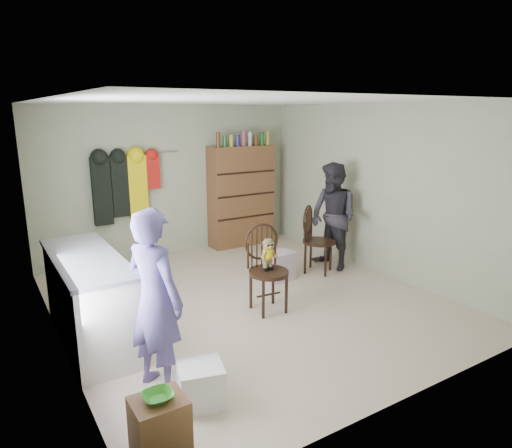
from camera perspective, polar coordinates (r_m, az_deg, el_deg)
ground_plane at (r=6.01m, az=-1.02°, el=-9.53°), size 5.00×5.00×0.00m
room_walls at (r=6.03m, az=-3.71°, el=6.14°), size 5.00×5.00×5.00m
counter at (r=5.18m, az=-20.10°, el=-8.71°), size 0.64×1.86×0.94m
stool at (r=3.48m, az=-11.90°, el=-24.19°), size 0.36×0.31×0.51m
bowl at (r=3.32m, az=-12.15°, el=-20.34°), size 0.21×0.21×0.05m
plastic_tub at (r=4.05m, az=-6.89°, el=-19.30°), size 0.45×0.43×0.35m
chair_front at (r=5.55m, az=1.32°, el=-4.87°), size 0.51×0.51×1.07m
chair_far at (r=6.93m, az=7.39°, el=-1.58°), size 0.64×0.64×1.03m
striped_bag at (r=6.67m, az=2.95°, el=-5.24°), size 0.42×0.34×0.41m
person_left at (r=4.05m, az=-12.52°, el=-9.30°), size 0.60×0.70×1.63m
person_right at (r=7.07m, az=9.63°, el=0.91°), size 0.66×0.83×1.65m
dresser at (r=8.26m, az=-1.84°, el=3.61°), size 1.20×0.39×2.07m
coat_rack at (r=7.47m, az=-16.13°, el=4.59°), size 1.42×0.12×1.09m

